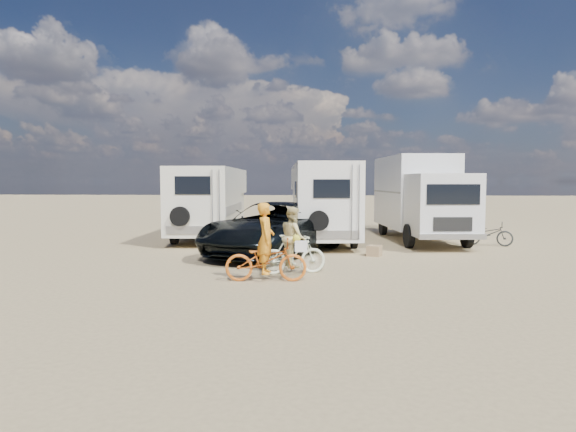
# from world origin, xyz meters

# --- Properties ---
(ground) EXTENTS (140.00, 140.00, 0.00)m
(ground) POSITION_xyz_m (0.00, 0.00, 0.00)
(ground) COLOR tan
(ground) RESTS_ON ground
(rv_main) EXTENTS (2.81, 7.67, 2.94)m
(rv_main) POSITION_xyz_m (-0.22, 6.91, 1.47)
(rv_main) COLOR silver
(rv_main) RESTS_ON ground
(rv_left) EXTENTS (2.56, 6.86, 2.81)m
(rv_left) POSITION_xyz_m (-4.67, 7.37, 1.41)
(rv_left) COLOR beige
(rv_left) RESTS_ON ground
(box_truck) EXTENTS (2.94, 7.13, 3.29)m
(box_truck) POSITION_xyz_m (3.63, 7.12, 1.65)
(box_truck) COLOR silver
(box_truck) RESTS_ON ground
(dark_suv) EXTENTS (4.71, 6.50, 1.64)m
(dark_suv) POSITION_xyz_m (-1.66, 3.17, 0.82)
(dark_suv) COLOR black
(dark_suv) RESTS_ON ground
(bike_man) EXTENTS (1.91, 0.78, 0.98)m
(bike_man) POSITION_xyz_m (-1.41, -1.10, 0.49)
(bike_man) COLOR #C25916
(bike_man) RESTS_ON ground
(bike_woman) EXTENTS (1.70, 0.90, 0.98)m
(bike_woman) POSITION_xyz_m (-0.84, -0.15, 0.49)
(bike_woman) COLOR silver
(bike_woman) RESTS_ON ground
(rider_man) EXTENTS (0.43, 0.62, 1.63)m
(rider_man) POSITION_xyz_m (-1.41, -1.10, 0.82)
(rider_man) COLOR orange
(rider_man) RESTS_ON ground
(rider_woman) EXTENTS (0.75, 0.86, 1.50)m
(rider_woman) POSITION_xyz_m (-0.84, -0.15, 0.75)
(rider_woman) COLOR #D0BD79
(rider_woman) RESTS_ON ground
(bike_parked) EXTENTS (1.74, 1.06, 0.86)m
(bike_parked) POSITION_xyz_m (5.77, 5.78, 0.43)
(bike_parked) COLOR black
(bike_parked) RESTS_ON ground
(cooler) EXTENTS (0.62, 0.54, 0.42)m
(cooler) POSITION_xyz_m (-2.13, 2.31, 0.21)
(cooler) COLOR navy
(cooler) RESTS_ON ground
(crate) EXTENTS (0.52, 0.52, 0.33)m
(crate) POSITION_xyz_m (1.46, 3.00, 0.16)
(crate) COLOR #957651
(crate) RESTS_ON ground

